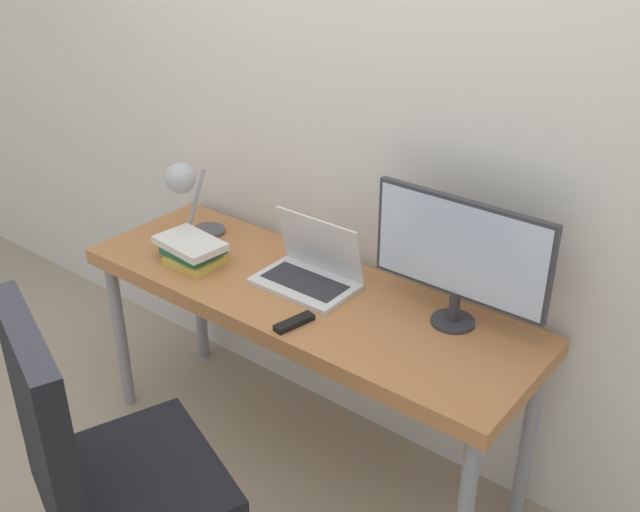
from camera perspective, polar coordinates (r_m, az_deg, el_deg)
ground_plane at (r=2.94m, az=-4.86°, el=-17.65°), size 12.00×12.00×0.00m
wall_back at (r=2.68m, az=3.35°, el=10.52°), size 8.00×0.05×2.60m
desk at (r=2.68m, az=-1.33°, el=-3.88°), size 1.73×0.57×0.76m
laptop at (r=2.66m, az=-0.78°, el=-1.12°), size 0.36×0.23×0.24m
monitor at (r=2.37m, az=10.61°, el=0.20°), size 0.60×0.14×0.44m
desk_lamp at (r=2.92m, az=-10.22°, el=5.17°), size 0.14×0.25×0.33m
office_chair at (r=2.23m, az=-16.58°, el=-15.09°), size 0.66×0.66×1.11m
book_stack at (r=2.84m, az=-9.68°, el=0.45°), size 0.28×0.20×0.09m
tv_remote at (r=2.44m, az=-1.97°, el=-5.09°), size 0.07×0.15×0.02m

